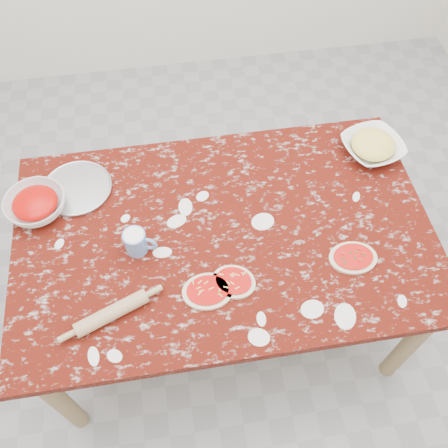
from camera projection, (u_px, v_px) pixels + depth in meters
ground at (224, 311)px, 2.46m from camera, size 4.00×4.00×0.00m
worktable at (224, 243)px, 1.90m from camera, size 1.60×1.00×0.75m
pizza_tray at (77, 189)px, 1.94m from camera, size 0.28×0.28×0.01m
sauce_bowl at (36, 205)px, 1.86m from camera, size 0.28×0.28×0.07m
cheese_bowl at (372, 147)px, 2.03m from camera, size 0.30×0.30×0.06m
flour_mug at (137, 242)px, 1.75m from camera, size 0.12×0.08×0.10m
pizza_left at (208, 291)px, 1.68m from camera, size 0.18×0.14×0.02m
pizza_mid at (234, 282)px, 1.70m from camera, size 0.20×0.19×0.02m
pizza_right at (353, 258)px, 1.76m from camera, size 0.18×0.14×0.02m
rolling_pin at (112, 313)px, 1.62m from camera, size 0.26×0.14×0.05m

